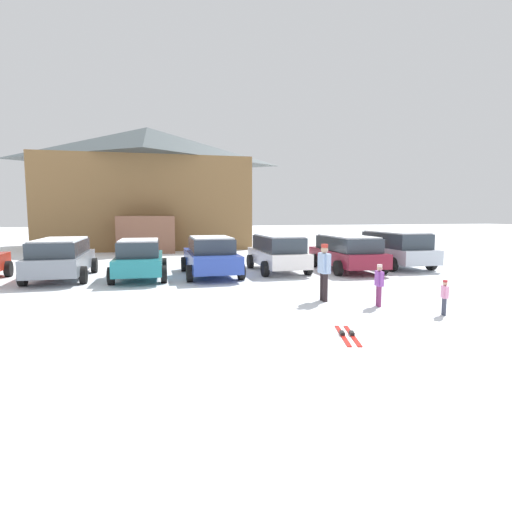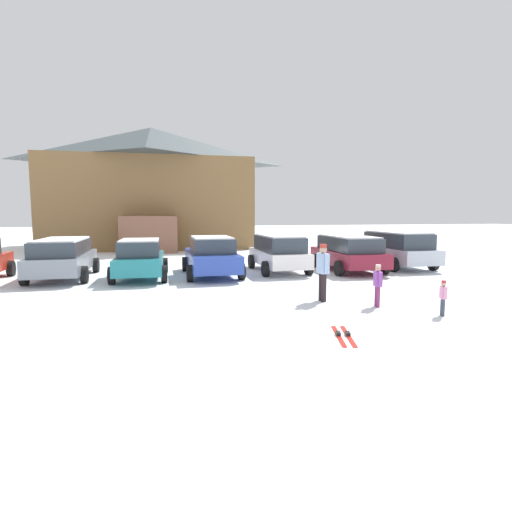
{
  "view_description": "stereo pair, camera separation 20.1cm",
  "coord_description": "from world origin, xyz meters",
  "px_view_note": "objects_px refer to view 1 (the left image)",
  "views": [
    {
      "loc": [
        -4.24,
        -5.27,
        2.53
      ],
      "look_at": [
        -0.62,
        8.86,
        0.99
      ],
      "focal_mm": 28.0,
      "sensor_mm": 36.0,
      "label": 1
    },
    {
      "loc": [
        -4.05,
        -5.32,
        2.53
      ],
      "look_at": [
        -0.62,
        8.86,
        0.99
      ],
      "focal_mm": 28.0,
      "sensor_mm": 36.0,
      "label": 2
    }
  ],
  "objects_px": {
    "ski_lodge": "(149,187)",
    "pair_of_skis": "(347,335)",
    "parked_grey_wagon": "(61,257)",
    "parked_white_suv": "(278,252)",
    "parked_silver_wagon": "(395,248)",
    "skier_child_in_pink_snowsuit": "(445,295)",
    "parked_maroon_van": "(347,251)",
    "skier_adult_in_blue_parka": "(324,269)",
    "parked_teal_hatchback": "(140,258)",
    "parked_blue_hatchback": "(211,256)",
    "skier_child_in_purple_jacket": "(379,283)"
  },
  "relations": [
    {
      "from": "parked_maroon_van",
      "to": "parked_grey_wagon",
      "type": "bearing_deg",
      "value": 176.78
    },
    {
      "from": "parked_maroon_van",
      "to": "skier_adult_in_blue_parka",
      "type": "height_order",
      "value": "skier_adult_in_blue_parka"
    },
    {
      "from": "parked_maroon_van",
      "to": "skier_child_in_purple_jacket",
      "type": "relative_size",
      "value": 3.97
    },
    {
      "from": "ski_lodge",
      "to": "skier_child_in_pink_snowsuit",
      "type": "relative_size",
      "value": 17.2
    },
    {
      "from": "parked_grey_wagon",
      "to": "parked_teal_hatchback",
      "type": "height_order",
      "value": "parked_grey_wagon"
    },
    {
      "from": "parked_grey_wagon",
      "to": "ski_lodge",
      "type": "bearing_deg",
      "value": 78.46
    },
    {
      "from": "parked_blue_hatchback",
      "to": "parked_maroon_van",
      "type": "bearing_deg",
      "value": -0.52
    },
    {
      "from": "parked_teal_hatchback",
      "to": "pair_of_skis",
      "type": "distance_m",
      "value": 9.93
    },
    {
      "from": "parked_maroon_van",
      "to": "parked_silver_wagon",
      "type": "distance_m",
      "value": 2.87
    },
    {
      "from": "parked_white_suv",
      "to": "skier_child_in_purple_jacket",
      "type": "height_order",
      "value": "parked_white_suv"
    },
    {
      "from": "ski_lodge",
      "to": "parked_maroon_van",
      "type": "distance_m",
      "value": 18.96
    },
    {
      "from": "skier_child_in_pink_snowsuit",
      "to": "parked_maroon_van",
      "type": "bearing_deg",
      "value": 80.34
    },
    {
      "from": "ski_lodge",
      "to": "pair_of_skis",
      "type": "relative_size",
      "value": 10.6
    },
    {
      "from": "ski_lodge",
      "to": "parked_blue_hatchback",
      "type": "distance_m",
      "value": 17.02
    },
    {
      "from": "parked_blue_hatchback",
      "to": "parked_silver_wagon",
      "type": "xyz_separation_m",
      "value": [
        8.92,
        0.53,
        0.09
      ]
    },
    {
      "from": "parked_white_suv",
      "to": "parked_teal_hatchback",
      "type": "bearing_deg",
      "value": -175.74
    },
    {
      "from": "parked_grey_wagon",
      "to": "skier_child_in_purple_jacket",
      "type": "xyz_separation_m",
      "value": [
        9.46,
        -7.27,
        -0.2
      ]
    },
    {
      "from": "skier_child_in_purple_jacket",
      "to": "pair_of_skis",
      "type": "height_order",
      "value": "skier_child_in_purple_jacket"
    },
    {
      "from": "parked_blue_hatchback",
      "to": "skier_child_in_pink_snowsuit",
      "type": "bearing_deg",
      "value": -58.97
    },
    {
      "from": "parked_blue_hatchback",
      "to": "parked_white_suv",
      "type": "xyz_separation_m",
      "value": [
        3.02,
        0.42,
        0.05
      ]
    },
    {
      "from": "parked_silver_wagon",
      "to": "skier_child_in_pink_snowsuit",
      "type": "xyz_separation_m",
      "value": [
        -4.15,
        -8.45,
        -0.41
      ]
    },
    {
      "from": "parked_silver_wagon",
      "to": "pair_of_skis",
      "type": "height_order",
      "value": "parked_silver_wagon"
    },
    {
      "from": "ski_lodge",
      "to": "parked_maroon_van",
      "type": "xyz_separation_m",
      "value": [
        8.65,
        -16.44,
        -3.79
      ]
    },
    {
      "from": "parked_maroon_van",
      "to": "skier_child_in_purple_jacket",
      "type": "xyz_separation_m",
      "value": [
        -2.41,
        -6.6,
        -0.2
      ]
    },
    {
      "from": "parked_maroon_van",
      "to": "parked_blue_hatchback",
      "type": "bearing_deg",
      "value": 179.48
    },
    {
      "from": "ski_lodge",
      "to": "parked_teal_hatchback",
      "type": "height_order",
      "value": "ski_lodge"
    },
    {
      "from": "ski_lodge",
      "to": "skier_child_in_purple_jacket",
      "type": "bearing_deg",
      "value": -74.85
    },
    {
      "from": "parked_teal_hatchback",
      "to": "parked_silver_wagon",
      "type": "relative_size",
      "value": 0.92
    },
    {
      "from": "parked_teal_hatchback",
      "to": "parked_white_suv",
      "type": "height_order",
      "value": "parked_white_suv"
    },
    {
      "from": "parked_maroon_van",
      "to": "skier_adult_in_blue_parka",
      "type": "relative_size",
      "value": 2.77
    },
    {
      "from": "parked_silver_wagon",
      "to": "skier_child_in_purple_jacket",
      "type": "bearing_deg",
      "value": -125.97
    },
    {
      "from": "parked_teal_hatchback",
      "to": "skier_child_in_pink_snowsuit",
      "type": "height_order",
      "value": "parked_teal_hatchback"
    },
    {
      "from": "parked_blue_hatchback",
      "to": "pair_of_skis",
      "type": "xyz_separation_m",
      "value": [
        1.62,
        -8.88,
        -0.8
      ]
    },
    {
      "from": "parked_teal_hatchback",
      "to": "skier_child_in_purple_jacket",
      "type": "relative_size",
      "value": 3.72
    },
    {
      "from": "parked_teal_hatchback",
      "to": "parked_maroon_van",
      "type": "height_order",
      "value": "parked_maroon_van"
    },
    {
      "from": "parked_teal_hatchback",
      "to": "parked_silver_wagon",
      "type": "bearing_deg",
      "value": 2.68
    },
    {
      "from": "parked_white_suv",
      "to": "parked_silver_wagon",
      "type": "height_order",
      "value": "parked_silver_wagon"
    },
    {
      "from": "skier_child_in_pink_snowsuit",
      "to": "skier_adult_in_blue_parka",
      "type": "bearing_deg",
      "value": 134.57
    },
    {
      "from": "parked_teal_hatchback",
      "to": "parked_silver_wagon",
      "type": "height_order",
      "value": "parked_silver_wagon"
    },
    {
      "from": "parked_grey_wagon",
      "to": "parked_white_suv",
      "type": "xyz_separation_m",
      "value": [
        8.78,
        -0.19,
        0.01
      ]
    },
    {
      "from": "parked_maroon_van",
      "to": "ski_lodge",
      "type": "bearing_deg",
      "value": 117.74
    },
    {
      "from": "parked_white_suv",
      "to": "skier_child_in_pink_snowsuit",
      "type": "xyz_separation_m",
      "value": [
        1.75,
        -8.34,
        -0.37
      ]
    },
    {
      "from": "parked_maroon_van",
      "to": "skier_adult_in_blue_parka",
      "type": "distance_m",
      "value": 6.64
    },
    {
      "from": "parked_blue_hatchback",
      "to": "pair_of_skis",
      "type": "relative_size",
      "value": 3.19
    },
    {
      "from": "parked_blue_hatchback",
      "to": "parked_teal_hatchback",
      "type": "bearing_deg",
      "value": -179.68
    },
    {
      "from": "parked_grey_wagon",
      "to": "parked_silver_wagon",
      "type": "relative_size",
      "value": 0.98
    },
    {
      "from": "parked_blue_hatchback",
      "to": "parked_silver_wagon",
      "type": "height_order",
      "value": "parked_silver_wagon"
    },
    {
      "from": "parked_grey_wagon",
      "to": "parked_blue_hatchback",
      "type": "xyz_separation_m",
      "value": [
        5.76,
        -0.61,
        -0.04
      ]
    },
    {
      "from": "parked_teal_hatchback",
      "to": "parked_blue_hatchback",
      "type": "height_order",
      "value": "parked_blue_hatchback"
    },
    {
      "from": "parked_grey_wagon",
      "to": "parked_white_suv",
      "type": "distance_m",
      "value": 8.78
    }
  ]
}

